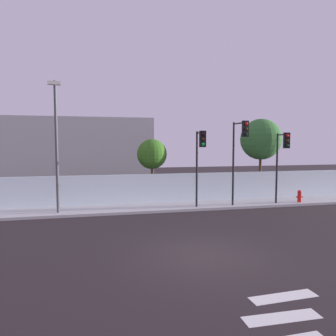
{
  "coord_description": "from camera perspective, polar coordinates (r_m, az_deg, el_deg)",
  "views": [
    {
      "loc": [
        -3.65,
        -10.2,
        3.88
      ],
      "look_at": [
        0.2,
        6.5,
        2.55
      ],
      "focal_mm": 34.16,
      "sensor_mm": 36.0,
      "label": 1
    }
  ],
  "objects": [
    {
      "name": "street_lamp_curbside",
      "position": [
        17.83,
        -19.32,
        4.97
      ],
      "size": [
        0.62,
        1.78,
        6.76
      ],
      "color": "#4C4C51",
      "rests_on": "sidewalk"
    },
    {
      "name": "roadside_tree_midleft",
      "position": [
        24.14,
        16.24,
        4.91
      ],
      "size": [
        2.95,
        2.95,
        5.65
      ],
      "color": "brown",
      "rests_on": "ground"
    },
    {
      "name": "roadside_tree_leftmost",
      "position": [
        21.42,
        -2.9,
        2.47
      ],
      "size": [
        2.01,
        2.01,
        4.17
      ],
      "color": "brown",
      "rests_on": "ground"
    },
    {
      "name": "traffic_light_right",
      "position": [
        18.13,
        5.73,
        2.83
      ],
      "size": [
        0.34,
        1.29,
        4.42
      ],
      "color": "black",
      "rests_on": "sidewalk"
    },
    {
      "name": "ground_plane",
      "position": [
        11.5,
        6.54,
        -15.32
      ],
      "size": [
        80.0,
        80.0,
        0.0
      ],
      "primitive_type": "plane",
      "color": "black"
    },
    {
      "name": "crosswalk_marking",
      "position": [
        7.89,
        20.58,
        -25.3
      ],
      "size": [
        3.06,
        3.07,
        0.01
      ],
      "color": "silver",
      "rests_on": "ground"
    },
    {
      "name": "traffic_light_center",
      "position": [
        18.86,
        12.63,
        4.02
      ],
      "size": [
        0.35,
        1.65,
        4.98
      ],
      "color": "black",
      "rests_on": "sidewalk"
    },
    {
      "name": "low_building_distant",
      "position": [
        33.75,
        -16.39,
        3.05
      ],
      "size": [
        15.34,
        6.0,
        6.35
      ],
      "primitive_type": "cube",
      "color": "#A5A5A5",
      "rests_on": "ground"
    },
    {
      "name": "perimeter_wall",
      "position": [
        20.22,
        -2.47,
        -3.63
      ],
      "size": [
        36.0,
        0.18,
        1.8
      ],
      "primitive_type": "cube",
      "color": "silver",
      "rests_on": "sidewalk"
    },
    {
      "name": "traffic_light_left",
      "position": [
        20.14,
        19.69,
        2.66
      ],
      "size": [
        0.55,
        1.67,
        4.35
      ],
      "color": "black",
      "rests_on": "sidewalk"
    },
    {
      "name": "sidewalk",
      "position": [
        19.14,
        -1.75,
        -7.05
      ],
      "size": [
        36.0,
        2.4,
        0.15
      ],
      "primitive_type": "cube",
      "color": "#AEAEAE",
      "rests_on": "ground"
    },
    {
      "name": "fire_hydrant",
      "position": [
        22.02,
        22.41,
        -4.58
      ],
      "size": [
        0.44,
        0.26,
        0.77
      ],
      "color": "red",
      "rests_on": "sidewalk"
    }
  ]
}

